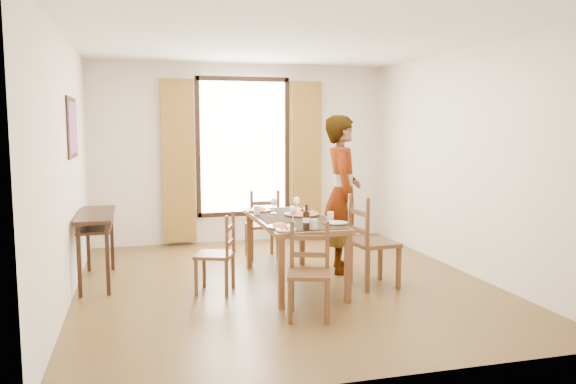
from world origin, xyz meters
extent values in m
plane|color=#4C3617|center=(0.00, 0.00, 0.00)|extent=(5.00, 5.00, 0.00)
cube|color=silver|center=(0.00, 2.50, 1.35)|extent=(4.50, 0.10, 2.70)
cube|color=silver|center=(0.00, -2.50, 1.35)|extent=(4.50, 0.10, 2.70)
cube|color=silver|center=(-2.25, 0.00, 1.35)|extent=(0.10, 5.00, 2.70)
cube|color=silver|center=(2.25, 0.00, 1.35)|extent=(0.10, 5.00, 2.70)
cube|color=white|center=(0.00, 0.00, 2.72)|extent=(4.50, 5.00, 0.04)
cube|color=white|center=(0.00, 2.47, 1.45)|extent=(1.30, 0.04, 2.00)
cube|color=olive|center=(-0.98, 2.41, 1.25)|extent=(0.48, 0.10, 2.40)
cube|color=olive|center=(0.98, 2.41, 1.25)|extent=(0.48, 0.10, 2.40)
cube|color=black|center=(-2.24, 0.60, 1.75)|extent=(0.02, 0.86, 0.66)
cube|color=red|center=(-2.23, 0.60, 1.75)|extent=(0.01, 0.76, 0.56)
cube|color=black|center=(-2.03, 0.60, 0.78)|extent=(0.38, 1.20, 0.04)
cube|color=black|center=(-2.03, 0.60, 0.66)|extent=(0.34, 1.10, 0.03)
cube|color=black|center=(-2.17, 0.05, 0.38)|extent=(0.04, 0.04, 0.76)
cube|color=black|center=(-2.17, 1.15, 0.38)|extent=(0.04, 0.04, 0.76)
cube|color=black|center=(-1.89, 0.05, 0.38)|extent=(0.04, 0.04, 0.76)
cube|color=black|center=(-1.89, 1.15, 0.38)|extent=(0.04, 0.04, 0.76)
cube|color=brown|center=(0.10, -0.03, 0.72)|extent=(0.81, 1.74, 0.05)
cube|color=black|center=(0.10, -0.03, 0.75)|extent=(0.74, 1.60, 0.01)
cube|color=brown|center=(-0.25, -0.84, 0.35)|extent=(0.06, 0.06, 0.70)
cube|color=brown|center=(-0.25, 0.78, 0.35)|extent=(0.06, 0.06, 0.70)
cube|color=brown|center=(0.44, -0.84, 0.35)|extent=(0.06, 0.06, 0.70)
cube|color=brown|center=(0.44, 0.78, 0.35)|extent=(0.06, 0.06, 0.70)
cube|color=brown|center=(-0.79, -0.12, 0.41)|extent=(0.49, 0.49, 0.04)
cube|color=brown|center=(-0.89, 0.09, 0.20)|extent=(0.04, 0.04, 0.41)
cube|color=brown|center=(-0.58, -0.03, 0.20)|extent=(0.04, 0.04, 0.41)
cube|color=brown|center=(-1.00, -0.22, 0.20)|extent=(0.04, 0.04, 0.41)
cube|color=brown|center=(-0.70, -0.33, 0.20)|extent=(0.04, 0.04, 0.41)
cube|color=brown|center=(-0.58, -0.03, 0.63)|extent=(0.03, 0.03, 0.45)
cube|color=brown|center=(-0.69, -0.34, 0.63)|extent=(0.03, 0.03, 0.45)
cube|color=brown|center=(-0.63, -0.19, 0.54)|extent=(0.14, 0.31, 0.05)
cube|color=brown|center=(-0.63, -0.19, 0.70)|extent=(0.14, 0.31, 0.05)
cube|color=brown|center=(0.03, 1.30, 0.44)|extent=(0.41, 0.41, 0.04)
cube|color=brown|center=(0.21, 1.47, 0.22)|extent=(0.04, 0.04, 0.44)
cube|color=brown|center=(0.21, 1.12, 0.22)|extent=(0.04, 0.04, 0.44)
cube|color=brown|center=(-0.15, 1.47, 0.22)|extent=(0.04, 0.04, 0.44)
cube|color=brown|center=(-0.15, 1.12, 0.22)|extent=(0.04, 0.04, 0.44)
cube|color=brown|center=(0.21, 1.11, 0.69)|extent=(0.04, 0.04, 0.49)
cube|color=brown|center=(-0.15, 1.11, 0.69)|extent=(0.04, 0.04, 0.49)
cube|color=brown|center=(0.03, 1.11, 0.59)|extent=(0.35, 0.03, 0.05)
cube|color=brown|center=(0.03, 1.11, 0.77)|extent=(0.35, 0.03, 0.05)
cube|color=brown|center=(-0.06, -1.17, 0.42)|extent=(0.49, 0.49, 0.04)
cube|color=brown|center=(-0.27, -1.27, 0.21)|extent=(0.04, 0.04, 0.42)
cube|color=brown|center=(-0.17, -0.95, 0.21)|extent=(0.04, 0.04, 0.42)
cube|color=brown|center=(0.04, -1.38, 0.21)|extent=(0.04, 0.04, 0.42)
cube|color=brown|center=(0.15, -1.06, 0.21)|extent=(0.04, 0.04, 0.42)
cube|color=brown|center=(-0.17, -0.95, 0.65)|extent=(0.03, 0.03, 0.46)
cube|color=brown|center=(0.15, -1.05, 0.65)|extent=(0.03, 0.03, 0.46)
cube|color=brown|center=(-0.01, -1.00, 0.55)|extent=(0.32, 0.13, 0.05)
cube|color=brown|center=(-0.01, -1.00, 0.72)|extent=(0.32, 0.13, 0.05)
cube|color=brown|center=(0.94, -0.35, 0.48)|extent=(0.50, 0.50, 0.04)
cube|color=brown|center=(1.15, -0.52, 0.24)|extent=(0.04, 0.04, 0.48)
cube|color=brown|center=(0.77, -0.57, 0.24)|extent=(0.04, 0.04, 0.48)
cube|color=brown|center=(1.11, -0.14, 0.24)|extent=(0.04, 0.04, 0.48)
cube|color=brown|center=(0.73, -0.18, 0.24)|extent=(0.04, 0.04, 0.48)
cube|color=brown|center=(0.76, -0.57, 0.75)|extent=(0.04, 0.04, 0.54)
cube|color=brown|center=(0.71, -0.18, 0.75)|extent=(0.04, 0.04, 0.54)
cube|color=brown|center=(0.74, -0.38, 0.64)|extent=(0.07, 0.39, 0.05)
cube|color=brown|center=(0.74, -0.38, 0.84)|extent=(0.07, 0.39, 0.05)
imported|color=gray|center=(0.83, 0.38, 0.95)|extent=(0.91, 0.78, 1.90)
cylinder|color=silver|center=(0.42, -0.36, 0.81)|extent=(0.07, 0.07, 0.10)
cylinder|color=silver|center=(-0.25, 0.30, 0.81)|extent=(0.07, 0.07, 0.10)
cylinder|color=silver|center=(0.11, -0.77, 0.81)|extent=(0.07, 0.07, 0.10)
camera|label=1|loc=(-1.55, -5.97, 1.77)|focal=35.00mm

